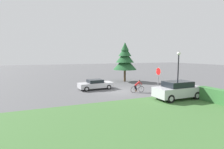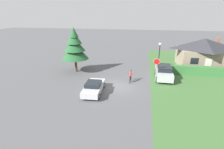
{
  "view_description": "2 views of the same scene",
  "coord_description": "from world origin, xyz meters",
  "views": [
    {
      "loc": [
        18.69,
        -8.6,
        4.24
      ],
      "look_at": [
        -0.31,
        -0.67,
        2.02
      ],
      "focal_mm": 28.0,
      "sensor_mm": 36.0,
      "label": 1
    },
    {
      "loc": [
        2.9,
        -18.92,
        8.46
      ],
      "look_at": [
        -0.58,
        -0.44,
        1.65
      ],
      "focal_mm": 28.0,
      "sensor_mm": 36.0,
      "label": 2
    }
  ],
  "objects": [
    {
      "name": "grass_verge_right",
      "position": [
        11.89,
        4.0,
        0.01
      ],
      "size": [
        16.0,
        36.0,
        0.01
      ],
      "primitive_type": "cube",
      "color": "#3D6633",
      "rests_on": "ground"
    },
    {
      "name": "conifer_tall_near",
      "position": [
        -6.92,
        4.38,
        3.69
      ],
      "size": [
        3.84,
        3.84,
        6.43
      ],
      "color": "#4C3823",
      "rests_on": "ground"
    },
    {
      "name": "hedge_row",
      "position": [
        11.3,
        6.08,
        0.63
      ],
      "size": [
        9.87,
        0.9,
        1.26
      ],
      "primitive_type": "cube",
      "color": "#387038",
      "rests_on": "ground"
    },
    {
      "name": "parked_suv_right",
      "position": [
        5.61,
        3.82,
        0.89
      ],
      "size": [
        2.04,
        4.71,
        1.77
      ],
      "rotation": [
        0.0,
        0.0,
        1.57
      ],
      "color": "#B7B7BC",
      "rests_on": "ground"
    },
    {
      "name": "cyclist",
      "position": [
        1.38,
        1.84,
        0.7
      ],
      "size": [
        0.44,
        1.74,
        1.48
      ],
      "rotation": [
        0.0,
        0.0,
        1.53
      ],
      "color": "black",
      "rests_on": "ground"
    },
    {
      "name": "sedan_left_lane",
      "position": [
        -2.32,
        -2.1,
        0.62
      ],
      "size": [
        2.03,
        4.4,
        1.25
      ],
      "rotation": [
        0.0,
        0.0,
        1.63
      ],
      "color": "#BCBCC1",
      "rests_on": "ground"
    },
    {
      "name": "stop_sign",
      "position": [
        4.48,
        2.35,
        2.19
      ],
      "size": [
        0.77,
        0.07,
        3.06
      ],
      "rotation": [
        0.0,
        0.0,
        3.12
      ],
      "color": "gray",
      "rests_on": "ground"
    },
    {
      "name": "ground_plane",
      "position": [
        0.0,
        0.0,
        0.0
      ],
      "size": [
        140.0,
        140.0,
        0.0
      ],
      "primitive_type": "plane",
      "color": "#515154"
    },
    {
      "name": "cottage_house",
      "position": [
        12.13,
        10.62,
        2.34
      ],
      "size": [
        8.12,
        6.23,
        4.66
      ],
      "rotation": [
        0.0,
        0.0,
        0.06
      ],
      "color": "gray",
      "rests_on": "ground"
    },
    {
      "name": "street_lamp",
      "position": [
        4.86,
        4.52,
        3.25
      ],
      "size": [
        0.37,
        0.37,
        4.73
      ],
      "color": "black",
      "rests_on": "ground"
    }
  ]
}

